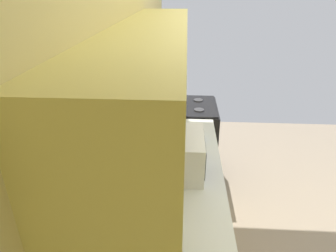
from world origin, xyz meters
The scene contains 5 objects.
wall_back centered at (0.00, 1.47, 1.36)m, with size 4.03×0.12×2.72m, color #DAC777.
upper_cabinets centered at (-0.41, 1.26, 1.76)m, with size 1.81×0.30×0.58m.
oven_range centered at (1.48, 1.07, 0.48)m, with size 0.70×0.69×1.11m.
microwave centered at (0.17, 1.13, 1.08)m, with size 0.46×0.36×0.30m.
bowl centered at (0.68, 1.00, 0.96)m, with size 0.15×0.15×0.05m.
Camera 1 is at (-1.70, 1.11, 2.19)m, focal length 31.64 mm.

